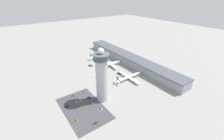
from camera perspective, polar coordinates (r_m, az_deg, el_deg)
ground_plane at (r=227.73m, az=-6.81°, el=-1.61°), size 1000.00×1000.00×0.00m
terminal_building at (r=261.31m, az=6.59°, el=4.10°), size 213.53×25.00×14.15m
control_tower at (r=160.08m, az=-3.94°, el=-2.46°), size 17.11×17.11×62.09m
parking_lot_surface at (r=167.50m, az=-10.89°, el=-14.11°), size 64.00×40.00×0.01m
airplane_gate_alpha at (r=282.59m, az=-5.29°, el=5.39°), size 38.87×34.36×12.20m
airplane_gate_bravo at (r=247.89m, az=-0.60°, el=2.31°), size 37.06×35.22×13.75m
airplane_gate_charlie at (r=212.11m, az=6.35°, el=-2.70°), size 39.92×42.28×12.12m
service_truck_catering at (r=253.42m, az=-8.26°, el=1.67°), size 6.87×6.43×2.69m
service_truck_fuel at (r=212.64m, az=-3.94°, el=-3.40°), size 6.56×4.15×3.06m
service_truck_baggage at (r=227.06m, az=2.90°, el=-1.25°), size 7.09×8.22×2.82m
car_yellow_taxi at (r=189.87m, az=-10.62°, el=-8.24°), size 1.80×4.29×1.38m
car_grey_coupe at (r=176.52m, az=-12.68°, el=-11.57°), size 1.96×4.84×1.58m
car_blue_compact at (r=162.69m, az=-4.44°, el=-14.82°), size 1.98×4.24×1.48m
car_white_wagon at (r=166.84m, az=-10.72°, el=-14.04°), size 1.82×4.13×1.46m
car_green_van at (r=154.93m, az=-13.57°, el=-18.36°), size 1.76×4.41×1.46m
car_silver_sedan at (r=150.18m, az=-6.33°, el=-19.43°), size 1.90×4.80×1.39m
car_navy_sedan at (r=186.27m, az=-14.54°, el=-9.50°), size 1.93×4.28×1.44m
car_maroon_suv at (r=180.14m, az=-8.81°, el=-10.28°), size 2.05×4.60×1.39m
car_black_suv at (r=172.90m, az=-16.87°, el=-13.17°), size 1.82×4.50×1.47m
car_red_hatchback at (r=171.69m, az=-6.79°, el=-12.27°), size 1.94×4.83×1.57m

